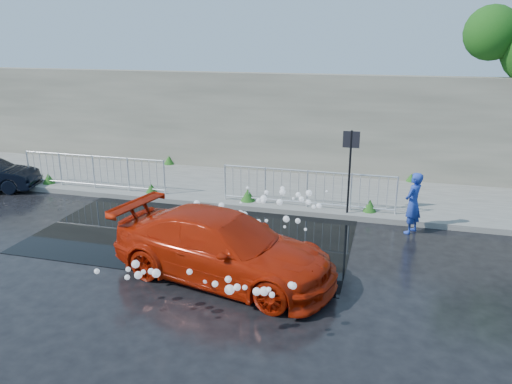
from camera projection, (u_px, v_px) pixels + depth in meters
The scene contains 12 objects.
ground at pixel (163, 245), 12.29m from camera, with size 90.00×90.00×0.00m, color black.
pavement at pixel (227, 185), 16.87m from camera, with size 30.00×4.00×0.15m, color #5A5B56.
curb at pixel (206, 204), 15.03m from camera, with size 30.00×0.25×0.16m, color #5A5B56.
retaining_wall at pixel (245, 121), 18.34m from camera, with size 30.00×0.60×3.50m, color #615F52.
puddle at pixel (197, 232), 13.09m from camera, with size 8.00×5.00×0.01m, color black.
sign_post at pixel (350, 159), 13.56m from camera, with size 0.45×0.06×2.50m.
railing_left at pixel (94, 171), 16.16m from camera, with size 5.05×0.05×1.10m.
railing_right at pixel (307, 187), 14.40m from camera, with size 5.05×0.05×1.10m.
weeds at pixel (216, 183), 16.32m from camera, with size 12.17×3.93×0.37m.
water_spray at pixel (247, 232), 11.10m from camera, with size 3.60×5.68×1.03m.
red_car at pixel (223, 247), 10.41m from camera, with size 1.98×4.87×1.41m, color #AF1D07.
person at pixel (413, 203), 12.81m from camera, with size 0.59×0.39×1.62m, color #223DAA.
Camera 1 is at (5.22, -10.32, 4.94)m, focal length 35.00 mm.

